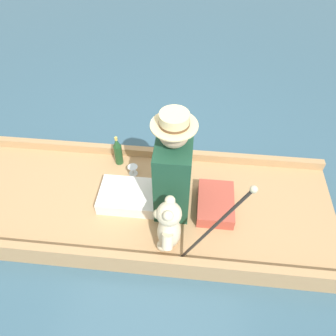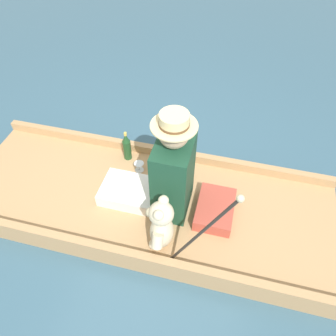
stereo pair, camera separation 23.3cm
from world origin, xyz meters
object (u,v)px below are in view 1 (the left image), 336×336
object	(u,v)px
seated_person	(164,175)
wine_glass	(133,169)
teddy_bear	(168,226)
walking_cane	(219,222)
champagne_bottle	(118,151)

from	to	relation	value
seated_person	wine_glass	size ratio (longest dim) A/B	10.60
seated_person	teddy_bear	distance (m)	0.38
seated_person	walking_cane	distance (m)	0.61
wine_glass	teddy_bear	bearing A→B (deg)	-149.73
teddy_bear	champagne_bottle	size ratio (longest dim) A/B	1.56
wine_glass	champagne_bottle	world-z (taller)	champagne_bottle
wine_glass	champagne_bottle	size ratio (longest dim) A/B	0.29
teddy_bear	champagne_bottle	world-z (taller)	teddy_bear
seated_person	champagne_bottle	world-z (taller)	seated_person
teddy_bear	champagne_bottle	xyz separation A→B (m)	(0.77, 0.53, -0.08)
seated_person	teddy_bear	size ratio (longest dim) A/B	1.95
seated_person	champagne_bottle	distance (m)	0.66
teddy_bear	walking_cane	distance (m)	0.43
seated_person	wine_glass	distance (m)	0.52
teddy_bear	wine_glass	xyz separation A→B (m)	(0.65, 0.38, -0.16)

